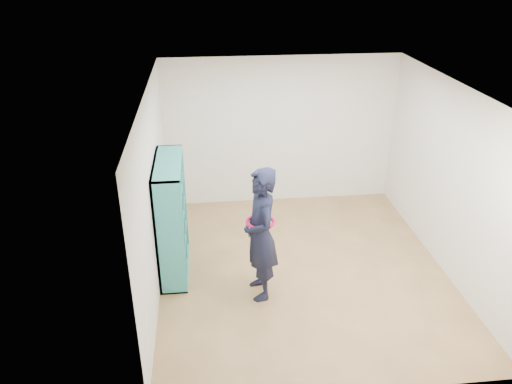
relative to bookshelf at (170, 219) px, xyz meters
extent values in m
plane|color=olive|center=(1.84, -0.23, -0.80)|extent=(4.50, 4.50, 0.00)
plane|color=white|center=(1.84, -0.23, 1.80)|extent=(4.50, 4.50, 0.00)
cube|color=silver|center=(-0.16, -0.23, 0.50)|extent=(0.02, 4.50, 2.60)
cube|color=silver|center=(3.84, -0.23, 0.50)|extent=(0.02, 4.50, 2.60)
cube|color=silver|center=(1.84, 2.02, 0.50)|extent=(4.00, 0.02, 2.60)
cube|color=silver|center=(1.84, -2.48, 0.50)|extent=(4.00, 0.02, 2.60)
cube|color=teal|center=(0.03, -0.60, 0.02)|extent=(0.36, 0.03, 1.65)
cube|color=teal|center=(0.03, 0.61, 0.02)|extent=(0.36, 0.03, 1.65)
cube|color=teal|center=(0.03, 0.00, -0.79)|extent=(0.36, 1.24, 0.03)
cube|color=teal|center=(0.03, 0.00, 0.84)|extent=(0.36, 1.24, 0.03)
cube|color=teal|center=(-0.14, 0.00, 0.02)|extent=(0.03, 1.24, 1.65)
cube|color=teal|center=(0.03, -0.19, 0.02)|extent=(0.34, 0.03, 1.60)
cube|color=teal|center=(0.03, 0.20, 0.02)|extent=(0.34, 0.03, 1.60)
cube|color=teal|center=(0.03, 0.00, -0.38)|extent=(0.34, 1.19, 0.03)
cube|color=teal|center=(0.03, 0.00, 0.02)|extent=(0.34, 1.19, 0.03)
cube|color=teal|center=(0.03, 0.00, 0.43)|extent=(0.34, 1.19, 0.03)
cube|color=beige|center=(0.05, -0.40, -0.73)|extent=(0.23, 0.14, 0.06)
cube|color=black|center=(0.06, -0.45, -0.24)|extent=(0.19, 0.17, 0.25)
cube|color=maroon|center=(0.06, -0.45, 0.14)|extent=(0.19, 0.17, 0.21)
cube|color=silver|center=(0.05, -0.40, 0.48)|extent=(0.23, 0.14, 0.09)
cube|color=navy|center=(0.06, -0.06, -0.62)|extent=(0.19, 0.17, 0.30)
cube|color=brown|center=(0.06, -0.06, -0.23)|extent=(0.19, 0.17, 0.26)
cube|color=#BFB28C|center=(0.05, 0.00, 0.07)|extent=(0.23, 0.14, 0.06)
cube|color=#26594C|center=(0.06, -0.06, 0.59)|extent=(0.19, 0.17, 0.31)
cube|color=beige|center=(0.06, 0.34, -0.62)|extent=(0.19, 0.17, 0.30)
cube|color=black|center=(0.05, 0.39, -0.32)|extent=(0.23, 0.14, 0.09)
cube|color=maroon|center=(0.06, 0.34, 0.18)|extent=(0.19, 0.17, 0.29)
cube|color=silver|center=(0.06, 0.34, 0.54)|extent=(0.19, 0.17, 0.21)
imported|color=black|center=(1.17, -0.70, 0.10)|extent=(0.51, 0.71, 1.80)
torus|color=#B10D44|center=(1.17, -0.70, 0.28)|extent=(0.42, 0.42, 0.04)
cube|color=silver|center=(1.02, -0.62, 0.22)|extent=(0.04, 0.10, 0.13)
cube|color=black|center=(1.02, -0.62, 0.22)|extent=(0.04, 0.10, 0.13)
camera|label=1|loc=(0.53, -6.08, 3.35)|focal=35.00mm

